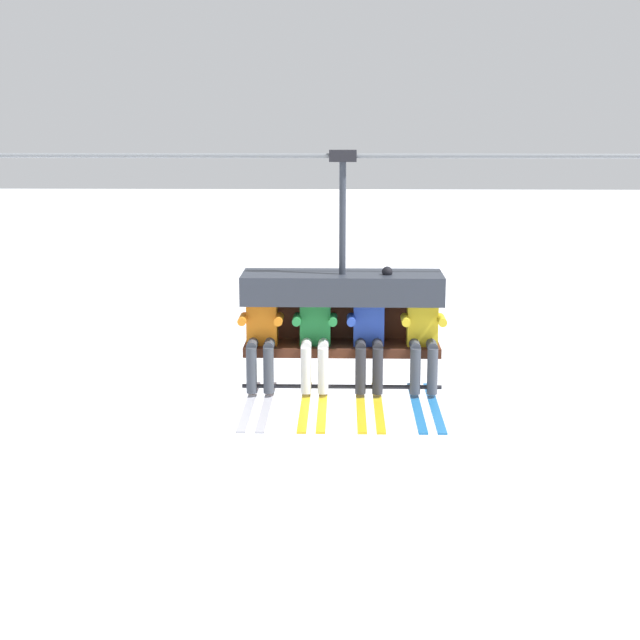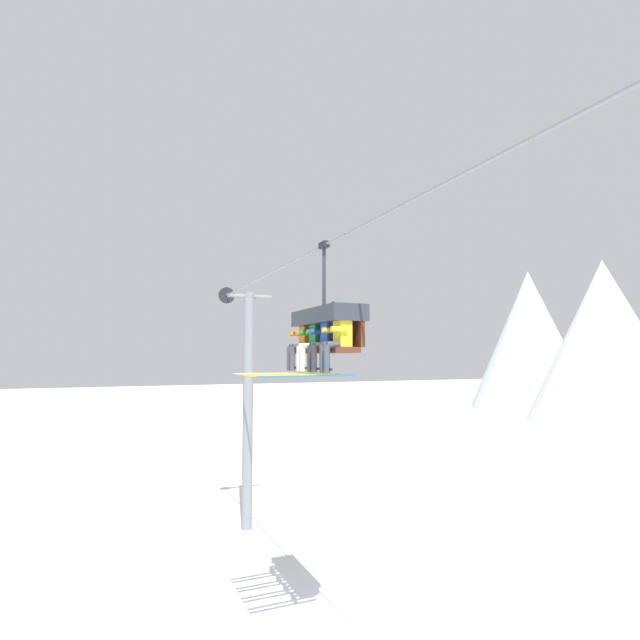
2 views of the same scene
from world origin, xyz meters
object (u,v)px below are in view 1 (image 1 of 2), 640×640
skier_orange (261,331)px  skier_yellow (423,332)px  chairlift_chair (342,300)px  skier_green (315,332)px  skier_blue (369,330)px

skier_orange → skier_yellow: 1.69m
skier_orange → chairlift_chair: bearing=14.7°
skier_green → skier_blue: 0.57m
skier_green → skier_orange: bearing=180.0°
skier_green → skier_yellow: bearing=0.0°
skier_green → chairlift_chair: bearing=38.2°
chairlift_chair → skier_blue: bearing=-37.0°
chairlift_chair → skier_green: bearing=-141.8°
chairlift_chair → skier_yellow: bearing=-14.7°
skier_orange → skier_yellow: (1.69, 0.00, 0.00)m
skier_yellow → chairlift_chair: bearing=165.3°
chairlift_chair → skier_green: chairlift_chair is taller
chairlift_chair → skier_yellow: (0.84, -0.22, -0.30)m
chairlift_chair → skier_yellow: 0.92m
skier_blue → skier_yellow: bearing=-0.7°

